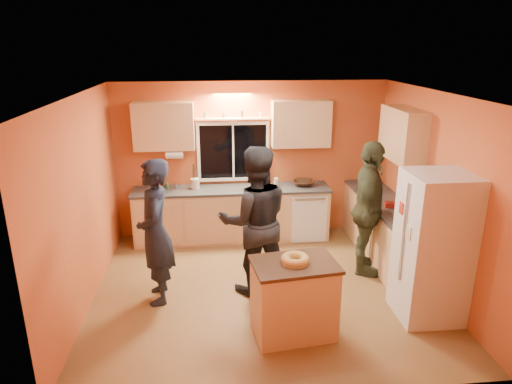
{
  "coord_description": "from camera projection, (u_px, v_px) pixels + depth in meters",
  "views": [
    {
      "loc": [
        -0.65,
        -5.44,
        3.19
      ],
      "look_at": [
        -0.07,
        0.4,
        1.25
      ],
      "focal_mm": 32.0,
      "sensor_mm": 36.0,
      "label": 1
    }
  ],
  "objects": [
    {
      "name": "bundt_pastry",
      "position": [
        295.0,
        259.0,
        4.97
      ],
      "size": [
        0.31,
        0.31,
        0.09
      ],
      "primitive_type": "torus",
      "color": "#D8AD58",
      "rests_on": "island"
    },
    {
      "name": "island",
      "position": [
        294.0,
        298.0,
        5.12
      ],
      "size": [
        0.99,
        0.74,
        0.89
      ],
      "rotation": [
        0.0,
        0.0,
        0.13
      ],
      "color": "tan",
      "rests_on": "ground"
    },
    {
      "name": "person_left",
      "position": [
        155.0,
        232.0,
        5.68
      ],
      "size": [
        0.52,
        0.73,
        1.87
      ],
      "primitive_type": "imported",
      "rotation": [
        0.0,
        0.0,
        -1.45
      ],
      "color": "black",
      "rests_on": "ground"
    },
    {
      "name": "mixing_bowl",
      "position": [
        304.0,
        183.0,
        7.64
      ],
      "size": [
        0.38,
        0.38,
        0.08
      ],
      "primitive_type": "imported",
      "rotation": [
        0.0,
        0.0,
        -0.13
      ],
      "color": "#331E11",
      "rests_on": "back_counter"
    },
    {
      "name": "potted_plant",
      "position": [
        412.0,
        206.0,
        6.19
      ],
      "size": [
        0.33,
        0.3,
        0.33
      ],
      "primitive_type": "imported",
      "rotation": [
        0.0,
        0.0,
        -0.14
      ],
      "color": "gray",
      "rests_on": "right_counter"
    },
    {
      "name": "person_center",
      "position": [
        255.0,
        221.0,
        5.89
      ],
      "size": [
        1.02,
        0.82,
        1.98
      ],
      "primitive_type": "imported",
      "rotation": [
        0.0,
        0.0,
        3.22
      ],
      "color": "black",
      "rests_on": "ground"
    },
    {
      "name": "utensil_crock",
      "position": [
        195.0,
        184.0,
        7.45
      ],
      "size": [
        0.14,
        0.14,
        0.17
      ],
      "primitive_type": "cylinder",
      "color": "beige",
      "rests_on": "back_counter"
    },
    {
      "name": "room_shell",
      "position": [
        270.0,
        166.0,
        6.09
      ],
      "size": [
        4.54,
        4.04,
        2.61
      ],
      "color": "#CD6034",
      "rests_on": "ground"
    },
    {
      "name": "back_counter",
      "position": [
        254.0,
        213.0,
        7.67
      ],
      "size": [
        4.23,
        0.62,
        0.9
      ],
      "color": "tan",
      "rests_on": "ground"
    },
    {
      "name": "red_box",
      "position": [
        390.0,
        205.0,
        6.63
      ],
      "size": [
        0.18,
        0.15,
        0.07
      ],
      "primitive_type": "cube",
      "rotation": [
        0.0,
        0.0,
        -0.19
      ],
      "color": "#A9241A",
      "rests_on": "right_counter"
    },
    {
      "name": "refrigerator",
      "position": [
        433.0,
        247.0,
        5.34
      ],
      "size": [
        0.72,
        0.7,
        1.8
      ],
      "primitive_type": "cube",
      "color": "silver",
      "rests_on": "ground"
    },
    {
      "name": "person_right",
      "position": [
        368.0,
        209.0,
        6.38
      ],
      "size": [
        0.85,
        1.22,
        1.93
      ],
      "primitive_type": "imported",
      "rotation": [
        0.0,
        0.0,
        1.2
      ],
      "color": "#323A25",
      "rests_on": "ground"
    },
    {
      "name": "right_counter",
      "position": [
        392.0,
        237.0,
        6.71
      ],
      "size": [
        0.62,
        1.84,
        0.9
      ],
      "color": "tan",
      "rests_on": "ground"
    },
    {
      "name": "ground",
      "position": [
        264.0,
        288.0,
        6.2
      ],
      "size": [
        4.5,
        4.5,
        0.0
      ],
      "primitive_type": "plane",
      "color": "brown",
      "rests_on": "ground"
    }
  ]
}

